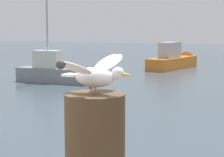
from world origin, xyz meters
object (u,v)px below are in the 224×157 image
Objects in this scene: seagull at (95,72)px; channel_buoy at (90,106)px; boat_grey at (60,72)px; boat_orange at (176,60)px.

channel_buoy is at bearing 114.18° from seagull.
boat_grey reaches higher than seagull.
seagull reaches higher than boat_orange.
boat_grey is at bearing -111.83° from boat_orange.
seagull is 8.06m from channel_buoy.
seagull is 0.47× the size of channel_buoy.
boat_orange is 4.12× the size of channel_buoy.
boat_grey is (-3.41, -8.51, -0.01)m from boat_orange.
boat_orange is at bearing 93.93° from channel_buoy.
boat_grey reaches higher than channel_buoy.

